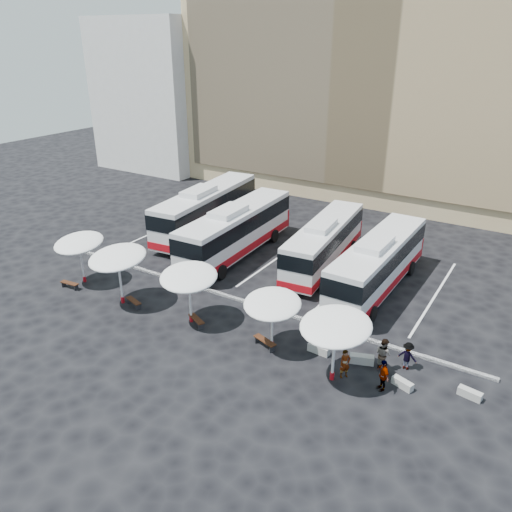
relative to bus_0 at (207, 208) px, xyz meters
The scene contains 26 objects.
ground 12.64m from the bus_0, 49.39° to the right, with size 120.00×120.00×0.00m, color black.
sandstone_building 26.04m from the bus_0, 70.12° to the left, with size 42.00×18.25×29.60m.
apartment_block 28.05m from the bus_0, 137.01° to the left, with size 14.00×14.00×18.00m, color silver.
curb_divider 12.25m from the bus_0, 47.84° to the right, with size 34.00×0.25×0.15m, color black.
bay_lines 8.51m from the bus_0, 10.16° to the right, with size 24.15×12.00×0.01m.
bus_0 is the anchor object (origin of this frame).
bus_1 5.70m from the bus_0, 28.82° to the right, with size 3.43×13.11×4.13m.
bus_2 11.73m from the bus_0, ahead, with size 3.64×11.95×3.73m.
bus_3 16.61m from the bus_0, ahead, with size 3.04×12.46×3.94m.
sunshade_0 12.56m from the bus_0, 96.45° to the right, with size 3.51×3.56×3.48m.
sunshade_1 13.59m from the bus_0, 76.75° to the right, with size 3.92×3.96×3.78m.
sunshade_2 15.17m from the bus_0, 56.59° to the right, with size 4.49×4.51×3.55m.
sunshade_3 18.67m from the bus_0, 41.87° to the right, with size 3.81×3.84×3.27m.
sunshade_4 22.27m from the bus_0, 36.52° to the right, with size 4.14×4.18×3.67m.
wood_bench_0 13.86m from the bus_0, 96.15° to the right, with size 1.44×0.52×0.43m.
wood_bench_1 13.87m from the bus_0, 72.91° to the right, with size 1.46×0.76×0.43m.
wood_bench_2 15.67m from the bus_0, 55.28° to the right, with size 1.49×0.96×0.45m.
wood_bench_3 18.58m from the bus_0, 42.97° to the right, with size 1.56×0.83×0.46m.
conc_bench_0 20.06m from the bus_0, 35.19° to the right, with size 1.23×0.41×0.46m, color gray.
conc_bench_1 21.82m from the bus_0, 30.88° to the right, with size 1.27×0.42×0.47m, color gray.
conc_bench_2 24.33m from the bus_0, 29.57° to the right, with size 1.09×0.36×0.41m, color gray.
conc_bench_3 26.53m from the bus_0, 24.59° to the right, with size 1.11×0.37×0.42m, color gray.
passenger_0 22.36m from the bus_0, 34.82° to the right, with size 0.58×0.38×1.60m, color black.
passenger_1 22.70m from the bus_0, 29.37° to the right, with size 0.89×0.69×1.82m, color black.
passenger_2 23.93m from the bus_0, 32.02° to the right, with size 0.99×0.41×1.69m, color black.
passenger_3 23.28m from the bus_0, 26.50° to the right, with size 1.00×0.58×1.55m, color black.
Camera 1 is at (17.41, -23.23, 15.94)m, focal length 35.00 mm.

